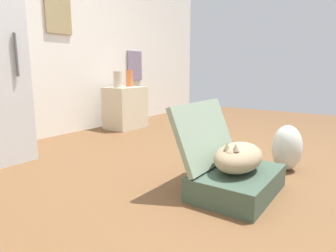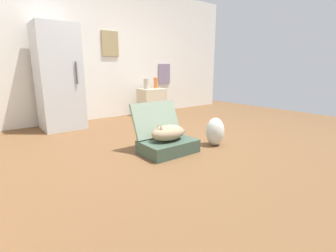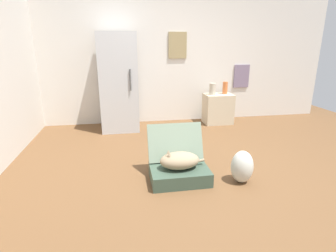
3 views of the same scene
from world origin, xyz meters
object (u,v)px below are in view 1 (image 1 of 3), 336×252
vase_short (129,78)px  cat (238,157)px  plastic_bag_white (287,148)px  suitcase_base (237,182)px  side_table (125,108)px  vase_tall (118,79)px

vase_short → cat: bearing=-122.1°
plastic_bag_white → vase_short: (0.69, 2.32, 0.50)m
suitcase_base → vase_short: size_ratio=2.84×
side_table → vase_short: bearing=13.5°
cat → suitcase_base: bearing=-4.7°
side_table → vase_tall: vase_tall is taller
cat → side_table: size_ratio=0.91×
cat → vase_tall: vase_tall is taller
suitcase_base → plastic_bag_white: size_ratio=1.75×
cat → vase_tall: (1.10, 2.14, 0.43)m
side_table → vase_tall: (-0.13, -0.00, 0.39)m
side_table → vase_tall: bearing=-177.8°
suitcase_base → side_table: 2.48m
vase_short → suitcase_base: bearing=-122.0°
plastic_bag_white → vase_short: bearing=73.5°
cat → vase_short: bearing=57.9°
cat → vase_short: (1.37, 2.18, 0.43)m
vase_tall → vase_short: vase_short is taller
vase_tall → vase_short: bearing=7.9°
suitcase_base → vase_tall: 2.48m
vase_tall → vase_short: 0.27m
side_table → vase_short: (0.13, 0.03, 0.40)m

